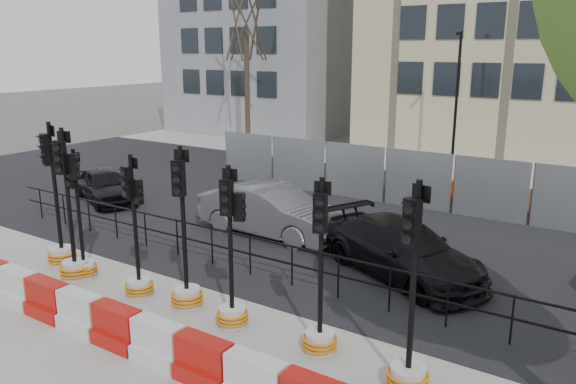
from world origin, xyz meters
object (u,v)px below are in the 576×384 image
Objects in this scene: traffic_signal_d at (138,264)px; traffic_signal_h at (409,350)px; car_a at (105,185)px; traffic_signal_a at (60,236)px; car_c at (402,250)px.

traffic_signal_d is 6.30m from traffic_signal_h.
traffic_signal_h reaches higher than car_a.
car_a is (-13.31, 4.89, -0.11)m from traffic_signal_h.
traffic_signal_a reaches higher than traffic_signal_h.
car_a is at bearing 112.35° from car_c.
car_c reaches higher than car_a.
car_c is at bearing -70.36° from car_a.
traffic_signal_a is 9.40m from traffic_signal_h.
traffic_signal_a is 1.14× the size of traffic_signal_d.
traffic_signal_h is (6.30, -0.10, -0.04)m from traffic_signal_d.
traffic_signal_a is 6.02m from car_a.
traffic_signal_a reaches higher than car_c.
car_c is (4.39, 4.28, -0.10)m from traffic_signal_d.
traffic_signal_d is (3.09, -0.22, 0.01)m from traffic_signal_a.
traffic_signal_d is 0.92× the size of traffic_signal_h.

